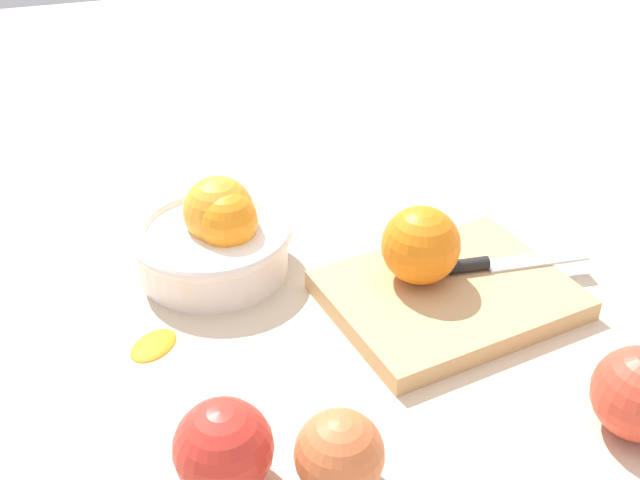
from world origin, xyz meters
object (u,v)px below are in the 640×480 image
(cutting_board, at_px, (449,295))
(orange_on_board, at_px, (421,245))
(apple_front_left_2, at_px, (223,448))
(knife, at_px, (497,263))
(apple_front_right, at_px, (640,393))
(bowl, at_px, (215,236))
(apple_front_left, at_px, (339,454))

(cutting_board, bearing_deg, orange_on_board, 135.79)
(orange_on_board, bearing_deg, apple_front_left_2, -143.22)
(cutting_board, distance_m, apple_front_left_2, 0.30)
(knife, distance_m, apple_front_right, 0.21)
(orange_on_board, distance_m, apple_front_right, 0.24)
(apple_front_right, relative_size, apple_front_left_2, 1.02)
(knife, bearing_deg, cutting_board, -165.08)
(bowl, relative_size, apple_front_right, 2.19)
(cutting_board, bearing_deg, knife, 14.92)
(cutting_board, relative_size, apple_front_right, 3.01)
(orange_on_board, relative_size, apple_front_left_2, 1.03)
(cutting_board, height_order, apple_front_left, apple_front_left)
(apple_front_left, relative_size, apple_front_left_2, 0.90)
(apple_front_left_2, bearing_deg, bowl, 80.19)
(bowl, xyz_separation_m, apple_front_left, (0.03, -0.31, -0.01))
(bowl, relative_size, cutting_board, 0.73)
(bowl, bearing_deg, apple_front_left_2, -99.81)
(orange_on_board, height_order, apple_front_right, orange_on_board)
(apple_front_left, xyz_separation_m, apple_front_right, (0.25, -0.02, 0.00))
(apple_front_right, height_order, apple_front_left_2, apple_front_right)
(knife, relative_size, apple_front_left_2, 2.05)
(cutting_board, relative_size, apple_front_left_2, 3.07)
(apple_front_right, bearing_deg, apple_front_left, 176.06)
(orange_on_board, distance_m, knife, 0.09)
(knife, height_order, apple_front_left_2, apple_front_left_2)
(knife, bearing_deg, apple_front_right, -87.07)
(bowl, bearing_deg, apple_front_right, -49.47)
(cutting_board, xyz_separation_m, apple_front_right, (0.07, -0.20, 0.03))
(orange_on_board, bearing_deg, apple_front_right, -66.54)
(knife, bearing_deg, apple_front_left, -140.45)
(apple_front_left_2, bearing_deg, knife, 27.78)
(apple_front_left_2, bearing_deg, apple_front_right, -7.84)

